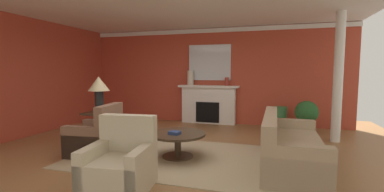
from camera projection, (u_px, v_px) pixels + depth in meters
ground_plane at (168, 154)px, 5.03m from camera, size 9.66×9.66×0.00m
wall_fireplace at (208, 76)px, 8.07m from camera, size 8.03×0.12×2.84m
wall_window at (23, 77)px, 6.26m from camera, size 0.12×7.15×2.84m
ceiling_panel at (173, 2)px, 5.05m from camera, size 8.03×7.15×0.06m
crown_moulding at (208, 31)px, 7.87m from camera, size 8.03×0.08×0.12m
area_rug at (178, 157)px, 4.82m from camera, size 3.76×2.33×0.01m
fireplace at (208, 105)px, 7.94m from camera, size 1.80×0.35×1.14m
mantel_mirror at (210, 63)px, 7.94m from camera, size 1.27×0.04×1.06m
sofa at (289, 149)px, 4.33m from camera, size 0.94×2.11×0.85m
armchair_near_window at (96, 138)px, 4.96m from camera, size 0.88×0.88×0.95m
armchair_facing_fireplace at (120, 166)px, 3.49m from camera, size 0.88×0.88×0.95m
coffee_table at (178, 139)px, 4.79m from camera, size 1.00×1.00×0.45m
side_table at (100, 126)px, 5.62m from camera, size 0.56×0.56×0.70m
table_lamp at (99, 87)px, 5.54m from camera, size 0.44×0.44×0.75m
vase_tall_corner at (280, 118)px, 7.09m from camera, size 0.34×0.34×0.62m
vase_mantel_right at (227, 82)px, 7.67m from camera, size 0.11×0.11×0.24m
vase_mantel_left at (190, 78)px, 7.97m from camera, size 0.19×0.19×0.44m
book_red_cover at (175, 133)px, 4.67m from camera, size 0.21×0.19×0.06m
potted_plant at (306, 115)px, 6.55m from camera, size 0.56×0.56×0.83m
column_white at (338, 78)px, 5.78m from camera, size 0.20×0.20×2.84m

